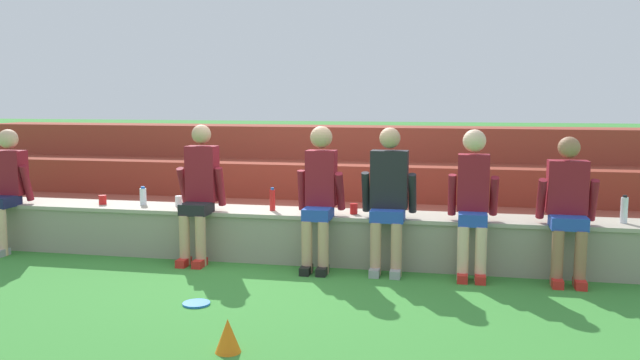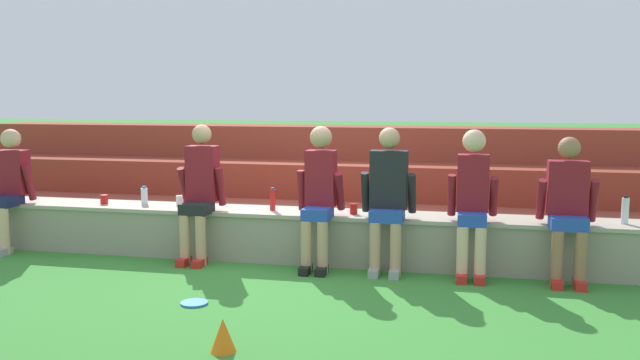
{
  "view_description": "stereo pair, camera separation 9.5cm",
  "coord_description": "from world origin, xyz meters",
  "px_view_note": "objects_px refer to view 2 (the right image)",
  "views": [
    {
      "loc": [
        1.71,
        -6.58,
        1.77
      ],
      "look_at": [
        0.27,
        0.27,
        0.88
      ],
      "focal_mm": 37.18,
      "sensor_mm": 36.0,
      "label": 1
    },
    {
      "loc": [
        1.8,
        -6.56,
        1.77
      ],
      "look_at": [
        0.27,
        0.27,
        0.88
      ],
      "focal_mm": 37.18,
      "sensor_mm": 36.0,
      "label": 2
    }
  ],
  "objects_px": {
    "person_far_right": "(473,198)",
    "water_bottle_mid_right": "(273,200)",
    "plastic_cup_left_end": "(104,199)",
    "plastic_cup_right_end": "(180,201)",
    "person_rightmost_edge": "(568,205)",
    "frisbee": "(194,303)",
    "person_left_of_center": "(200,189)",
    "person_far_left": "(8,185)",
    "sports_cone": "(223,335)",
    "person_center": "(319,193)",
    "plastic_cup_middle": "(354,209)",
    "person_right_of_center": "(388,194)",
    "water_bottle_center_gap": "(144,196)",
    "water_bottle_near_left": "(625,211)"
  },
  "relations": [
    {
      "from": "person_rightmost_edge",
      "to": "plastic_cup_right_end",
      "type": "relative_size",
      "value": 11.88
    },
    {
      "from": "person_center",
      "to": "person_rightmost_edge",
      "type": "bearing_deg",
      "value": 0.41
    },
    {
      "from": "person_far_left",
      "to": "water_bottle_near_left",
      "type": "relative_size",
      "value": 5.04
    },
    {
      "from": "water_bottle_center_gap",
      "to": "water_bottle_near_left",
      "type": "bearing_deg",
      "value": -0.6
    },
    {
      "from": "plastic_cup_left_end",
      "to": "person_center",
      "type": "bearing_deg",
      "value": -5.86
    },
    {
      "from": "person_left_of_center",
      "to": "plastic_cup_middle",
      "type": "distance_m",
      "value": 1.66
    },
    {
      "from": "plastic_cup_middle",
      "to": "person_far_left",
      "type": "bearing_deg",
      "value": -176.85
    },
    {
      "from": "person_right_of_center",
      "to": "water_bottle_mid_right",
      "type": "xyz_separation_m",
      "value": [
        -1.28,
        0.25,
        -0.13
      ]
    },
    {
      "from": "person_far_right",
      "to": "plastic_cup_middle",
      "type": "distance_m",
      "value": 1.25
    },
    {
      "from": "person_right_of_center",
      "to": "plastic_cup_right_end",
      "type": "distance_m",
      "value": 2.43
    },
    {
      "from": "person_center",
      "to": "plastic_cup_middle",
      "type": "bearing_deg",
      "value": 37.17
    },
    {
      "from": "plastic_cup_left_end",
      "to": "plastic_cup_middle",
      "type": "bearing_deg",
      "value": -0.5
    },
    {
      "from": "person_right_of_center",
      "to": "water_bottle_mid_right",
      "type": "distance_m",
      "value": 1.31
    },
    {
      "from": "plastic_cup_right_end",
      "to": "water_bottle_mid_right",
      "type": "bearing_deg",
      "value": -3.53
    },
    {
      "from": "person_rightmost_edge",
      "to": "plastic_cup_right_end",
      "type": "height_order",
      "value": "person_rightmost_edge"
    },
    {
      "from": "person_far_left",
      "to": "water_bottle_near_left",
      "type": "distance_m",
      "value": 6.66
    },
    {
      "from": "person_center",
      "to": "sports_cone",
      "type": "height_order",
      "value": "person_center"
    },
    {
      "from": "plastic_cup_middle",
      "to": "frisbee",
      "type": "height_order",
      "value": "plastic_cup_middle"
    },
    {
      "from": "person_rightmost_edge",
      "to": "water_bottle_mid_right",
      "type": "xyz_separation_m",
      "value": [
        -2.99,
        0.25,
        -0.09
      ]
    },
    {
      "from": "water_bottle_near_left",
      "to": "frisbee",
      "type": "bearing_deg",
      "value": -155.64
    },
    {
      "from": "person_center",
      "to": "water_bottle_center_gap",
      "type": "bearing_deg",
      "value": 170.92
    },
    {
      "from": "plastic_cup_middle",
      "to": "person_left_of_center",
      "type": "bearing_deg",
      "value": -172.9
    },
    {
      "from": "person_far_right",
      "to": "plastic_cup_right_end",
      "type": "height_order",
      "value": "person_far_right"
    },
    {
      "from": "person_far_right",
      "to": "water_bottle_center_gap",
      "type": "distance_m",
      "value": 3.68
    },
    {
      "from": "frisbee",
      "to": "water_bottle_center_gap",
      "type": "bearing_deg",
      "value": 127.62
    },
    {
      "from": "person_far_left",
      "to": "sports_cone",
      "type": "bearing_deg",
      "value": -34.16
    },
    {
      "from": "person_center",
      "to": "frisbee",
      "type": "distance_m",
      "value": 1.79
    },
    {
      "from": "plastic_cup_left_end",
      "to": "person_right_of_center",
      "type": "bearing_deg",
      "value": -4.3
    },
    {
      "from": "person_far_left",
      "to": "water_bottle_mid_right",
      "type": "bearing_deg",
      "value": 4.57
    },
    {
      "from": "person_far_right",
      "to": "water_bottle_mid_right",
      "type": "height_order",
      "value": "person_far_right"
    },
    {
      "from": "person_rightmost_edge",
      "to": "frisbee",
      "type": "height_order",
      "value": "person_rightmost_edge"
    },
    {
      "from": "plastic_cup_left_end",
      "to": "plastic_cup_right_end",
      "type": "xyz_separation_m",
      "value": [
        0.9,
        0.07,
        0.01
      ]
    },
    {
      "from": "person_center",
      "to": "person_rightmost_edge",
      "type": "relative_size",
      "value": 1.06
    },
    {
      "from": "person_far_right",
      "to": "sports_cone",
      "type": "bearing_deg",
      "value": -125.21
    },
    {
      "from": "person_rightmost_edge",
      "to": "plastic_cup_left_end",
      "type": "height_order",
      "value": "person_rightmost_edge"
    },
    {
      "from": "water_bottle_mid_right",
      "to": "plastic_cup_middle",
      "type": "bearing_deg",
      "value": -1.78
    },
    {
      "from": "water_bottle_center_gap",
      "to": "sports_cone",
      "type": "relative_size",
      "value": 0.88
    },
    {
      "from": "person_left_of_center",
      "to": "person_far_right",
      "type": "height_order",
      "value": "person_left_of_center"
    },
    {
      "from": "water_bottle_mid_right",
      "to": "plastic_cup_left_end",
      "type": "relative_size",
      "value": 2.38
    },
    {
      "from": "water_bottle_center_gap",
      "to": "person_far_left",
      "type": "bearing_deg",
      "value": -168.27
    },
    {
      "from": "plastic_cup_right_end",
      "to": "person_right_of_center",
      "type": "bearing_deg",
      "value": -7.58
    },
    {
      "from": "plastic_cup_left_end",
      "to": "sports_cone",
      "type": "relative_size",
      "value": 0.44
    },
    {
      "from": "person_center",
      "to": "person_far_right",
      "type": "distance_m",
      "value": 1.53
    },
    {
      "from": "person_far_left",
      "to": "person_far_right",
      "type": "relative_size",
      "value": 0.96
    },
    {
      "from": "sports_cone",
      "to": "plastic_cup_middle",
      "type": "bearing_deg",
      "value": 79.78
    },
    {
      "from": "sports_cone",
      "to": "frisbee",
      "type": "bearing_deg",
      "value": 123.4
    },
    {
      "from": "water_bottle_center_gap",
      "to": "person_rightmost_edge",
      "type": "bearing_deg",
      "value": -4.07
    },
    {
      "from": "water_bottle_mid_right",
      "to": "sports_cone",
      "type": "height_order",
      "value": "water_bottle_mid_right"
    },
    {
      "from": "frisbee",
      "to": "person_left_of_center",
      "type": "bearing_deg",
      "value": 110.51
    },
    {
      "from": "person_far_right",
      "to": "water_bottle_center_gap",
      "type": "relative_size",
      "value": 6.86
    }
  ]
}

